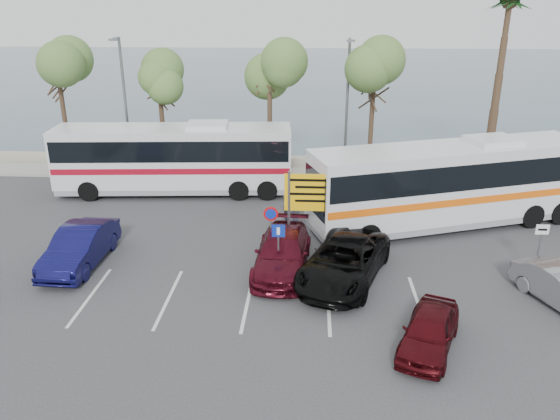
# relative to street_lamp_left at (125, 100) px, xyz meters

# --- Properties ---
(ground) EXTENTS (120.00, 120.00, 0.00)m
(ground) POSITION_rel_street_lamp_left_xyz_m (10.00, -13.52, -4.60)
(ground) COLOR #353538
(ground) RESTS_ON ground
(kerb_strip) EXTENTS (44.00, 2.40, 0.15)m
(kerb_strip) POSITION_rel_street_lamp_left_xyz_m (10.00, 0.48, -4.52)
(kerb_strip) COLOR gray
(kerb_strip) RESTS_ON ground
(seawall) EXTENTS (48.00, 0.80, 0.60)m
(seawall) POSITION_rel_street_lamp_left_xyz_m (10.00, 2.48, -4.30)
(seawall) COLOR #9C957D
(seawall) RESTS_ON ground
(sea) EXTENTS (140.00, 140.00, 0.00)m
(sea) POSITION_rel_street_lamp_left_xyz_m (10.00, 46.48, -4.59)
(sea) COLOR #394C5B
(sea) RESTS_ON ground
(tree_far_left) EXTENTS (3.20, 3.20, 7.60)m
(tree_far_left) POSITION_rel_street_lamp_left_xyz_m (-4.00, 0.48, 1.73)
(tree_far_left) COLOR #382619
(tree_far_left) RESTS_ON kerb_strip
(tree_left) EXTENTS (3.20, 3.20, 7.20)m
(tree_left) POSITION_rel_street_lamp_left_xyz_m (2.00, 0.48, 1.41)
(tree_left) COLOR #382619
(tree_left) RESTS_ON kerb_strip
(tree_mid) EXTENTS (3.20, 3.20, 8.00)m
(tree_mid) POSITION_rel_street_lamp_left_xyz_m (8.50, 0.48, 2.06)
(tree_mid) COLOR #382619
(tree_mid) RESTS_ON kerb_strip
(tree_right) EXTENTS (3.20, 3.20, 7.40)m
(tree_right) POSITION_rel_street_lamp_left_xyz_m (14.50, 0.48, 1.57)
(tree_right) COLOR #382619
(tree_right) RESTS_ON kerb_strip
(palm_tree) EXTENTS (4.80, 4.80, 11.20)m
(palm_tree) POSITION_rel_street_lamp_left_xyz_m (21.50, 0.48, 5.27)
(palm_tree) COLOR #382619
(palm_tree) RESTS_ON kerb_strip
(street_lamp_left) EXTENTS (0.45, 1.15, 8.01)m
(street_lamp_left) POSITION_rel_street_lamp_left_xyz_m (0.00, 0.00, 0.00)
(street_lamp_left) COLOR slate
(street_lamp_left) RESTS_ON kerb_strip
(street_lamp_right) EXTENTS (0.45, 1.15, 8.01)m
(street_lamp_right) POSITION_rel_street_lamp_left_xyz_m (13.00, 0.00, 0.00)
(street_lamp_right) COLOR slate
(street_lamp_right) RESTS_ON kerb_strip
(direction_sign) EXTENTS (2.20, 0.12, 3.60)m
(direction_sign) POSITION_rel_street_lamp_left_xyz_m (11.00, -10.32, -2.17)
(direction_sign) COLOR slate
(direction_sign) RESTS_ON ground
(sign_no_stop) EXTENTS (0.60, 0.08, 2.35)m
(sign_no_stop) POSITION_rel_street_lamp_left_xyz_m (9.40, -11.13, -3.02)
(sign_no_stop) COLOR slate
(sign_no_stop) RESTS_ON ground
(sign_parking) EXTENTS (0.50, 0.07, 2.25)m
(sign_parking) POSITION_rel_street_lamp_left_xyz_m (9.80, -12.73, -3.13)
(sign_parking) COLOR slate
(sign_parking) RESTS_ON ground
(sign_taxi) EXTENTS (0.50, 0.07, 2.20)m
(sign_taxi) POSITION_rel_street_lamp_left_xyz_m (19.80, -12.03, -3.18)
(sign_taxi) COLOR slate
(sign_taxi) RESTS_ON ground
(lane_markings) EXTENTS (12.02, 4.20, 0.01)m
(lane_markings) POSITION_rel_street_lamp_left_xyz_m (8.86, -14.52, -4.60)
(lane_markings) COLOR silver
(lane_markings) RESTS_ON ground
(coach_bus_left) EXTENTS (12.89, 3.64, 3.97)m
(coach_bus_left) POSITION_rel_street_lamp_left_xyz_m (3.50, -3.09, -2.76)
(coach_bus_left) COLOR silver
(coach_bus_left) RESTS_ON ground
(coach_bus_right) EXTENTS (13.58, 7.10, 4.17)m
(coach_bus_right) POSITION_rel_street_lamp_left_xyz_m (17.50, -7.02, -2.66)
(coach_bus_right) COLOR silver
(coach_bus_right) RESTS_ON ground
(car_blue) EXTENTS (1.81, 4.82, 1.57)m
(car_blue) POSITION_rel_street_lamp_left_xyz_m (1.69, -12.02, -3.81)
(car_blue) COLOR #0F0F46
(car_blue) RESTS_ON ground
(car_maroon) EXTENTS (2.36, 5.22, 1.48)m
(car_maroon) POSITION_rel_street_lamp_left_xyz_m (9.92, -12.02, -3.86)
(car_maroon) COLOR #4B0C18
(car_maroon) RESTS_ON ground
(car_red) EXTENTS (2.75, 3.97, 1.25)m
(car_red) POSITION_rel_street_lamp_left_xyz_m (14.72, -17.02, -3.97)
(car_red) COLOR #41090E
(car_red) RESTS_ON ground
(suv_black) EXTENTS (4.30, 6.15, 1.56)m
(suv_black) POSITION_rel_street_lamp_left_xyz_m (12.32, -12.70, -3.82)
(suv_black) COLOR black
(suv_black) RESTS_ON ground
(pedestrian_near) EXTENTS (0.72, 0.72, 1.68)m
(pedestrian_near) POSITION_rel_street_lamp_left_xyz_m (10.28, -8.52, -3.76)
(pedestrian_near) COLOR #91A3D3
(pedestrian_near) RESTS_ON ground
(pedestrian_far) EXTENTS (0.87, 1.02, 1.86)m
(pedestrian_far) POSITION_rel_street_lamp_left_xyz_m (10.00, -7.02, -3.67)
(pedestrian_far) COLOR #373C52
(pedestrian_far) RESTS_ON ground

